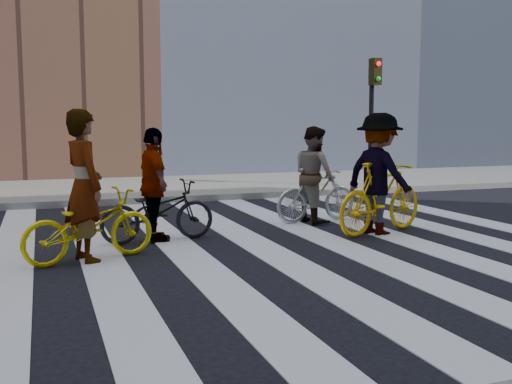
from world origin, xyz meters
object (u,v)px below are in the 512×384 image
rider_left (84,186)px  rider_right (379,174)px  bike_dark_rear (158,211)px  rider_mid (314,175)px  bike_yellow_left (89,226)px  bike_silver_mid (316,195)px  bike_yellow_right (381,198)px  traffic_signal (373,101)px  rider_rear (154,185)px

rider_left → rider_right: rider_left is taller
bike_dark_rear → rider_mid: 3.04m
bike_yellow_left → rider_left: bearing=71.3°
bike_silver_mid → bike_dark_rear: bike_silver_mid is taller
bike_yellow_right → traffic_signal: bearing=-48.2°
bike_yellow_right → bike_dark_rear: 3.48m
bike_yellow_left → bike_dark_rear: bike_yellow_left is taller
traffic_signal → rider_left: bearing=-143.7°
bike_dark_rear → rider_rear: 0.39m
rider_left → rider_rear: rider_left is taller
bike_dark_rear → traffic_signal: bearing=-61.6°
traffic_signal → rider_left: (-7.34, -5.40, -1.32)m
traffic_signal → bike_yellow_right: bearing=-119.2°
traffic_signal → rider_mid: (-3.34, -3.67, -1.43)m
bike_dark_rear → bike_yellow_left: bearing=125.4°
bike_yellow_left → bike_dark_rear: (1.05, 0.96, -0.00)m
bike_dark_rear → rider_right: rider_right is taller
traffic_signal → rider_rear: 7.84m
bike_dark_rear → rider_rear: (-0.05, 0.00, 0.39)m
bike_yellow_left → rider_left: rider_left is taller
bike_dark_rear → rider_left: (-1.10, -0.96, 0.51)m
rider_left → rider_right: (4.48, 0.38, -0.01)m
bike_yellow_right → bike_dark_rear: bearing=61.4°
bike_yellow_left → rider_right: 4.48m
rider_left → bike_dark_rear: bearing=-67.6°
bike_yellow_left → rider_mid: bearing=-85.0°
bike_silver_mid → traffic_signal: bearing=-49.7°
bike_dark_rear → rider_left: 1.55m
bike_silver_mid → rider_left: (-4.06, -1.74, 0.48)m
rider_right → rider_rear: size_ratio=1.13×
bike_silver_mid → bike_yellow_right: size_ratio=0.85×
traffic_signal → bike_dark_rear: 7.88m
rider_mid → rider_rear: 3.06m
rider_left → bike_silver_mid: bearing=-85.5°
bike_silver_mid → rider_right: 1.50m
bike_silver_mid → bike_yellow_left: bearing=105.6°
rider_mid → rider_rear: rider_mid is taller
bike_yellow_right → rider_rear: size_ratio=1.13×
bike_yellow_right → rider_left: rider_left is taller
rider_mid → rider_right: rider_right is taller
bike_silver_mid → rider_right: rider_right is taller
bike_yellow_left → bike_yellow_right: 4.50m
traffic_signal → bike_silver_mid: size_ratio=2.06×
rider_left → rider_right: 4.50m
rider_left → rider_mid: size_ratio=1.14×
rider_left → rider_right: bearing=-103.9°
traffic_signal → rider_right: traffic_signal is taller
bike_yellow_right → bike_dark_rear: (-3.43, 0.58, -0.12)m
traffic_signal → bike_dark_rear: bearing=-144.6°
bike_silver_mid → bike_dark_rear: (-2.96, -0.78, -0.03)m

